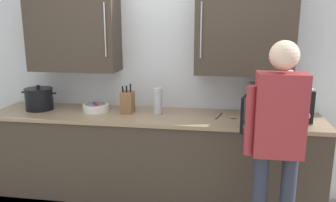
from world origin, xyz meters
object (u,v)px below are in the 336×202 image
stock_pot (39,99)px  person_figure (278,136)px  knife_block (128,102)px  wooden_spoon (226,116)px  fruit_bowl (96,107)px  thermos_flask (158,101)px  microwave_oven (276,102)px

stock_pot → person_figure: person_figure is taller
knife_block → wooden_spoon: bearing=-1.6°
fruit_bowl → knife_block: (0.33, -0.00, 0.06)m
knife_block → person_figure: size_ratio=0.18×
fruit_bowl → person_figure: 1.78m
wooden_spoon → fruit_bowl: (-1.28, 0.03, 0.03)m
wooden_spoon → knife_block: size_ratio=0.74×
thermos_flask → knife_block: bearing=-179.6°
fruit_bowl → knife_block: bearing=-0.9°
wooden_spoon → fruit_bowl: 1.28m
microwave_oven → wooden_spoon: 0.46m
fruit_bowl → person_figure: person_figure is taller
microwave_oven → person_figure: 0.73m
wooden_spoon → knife_block: (-0.95, 0.03, 0.10)m
fruit_bowl → person_figure: size_ratio=0.15×
microwave_oven → wooden_spoon: (-0.44, -0.02, -0.14)m
stock_pot → knife_block: knife_block is taller
stock_pot → person_figure: (2.21, -0.70, -0.03)m
person_figure → thermos_flask: bearing=144.1°
microwave_oven → thermos_flask: (-1.09, 0.01, -0.03)m
stock_pot → knife_block: (0.91, 0.02, -0.00)m
person_figure → wooden_spoon: bearing=116.8°
fruit_bowl → stock_pot: bearing=-177.4°
wooden_spoon → person_figure: 0.78m
wooden_spoon → thermos_flask: (-0.65, 0.03, 0.12)m
stock_pot → knife_block: 0.91m
wooden_spoon → knife_block: 0.95m
microwave_oven → thermos_flask: microwave_oven is taller
microwave_oven → fruit_bowl: 1.72m
wooden_spoon → thermos_flask: 0.66m
person_figure → microwave_oven: bearing=82.9°
person_figure → fruit_bowl: bearing=155.9°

